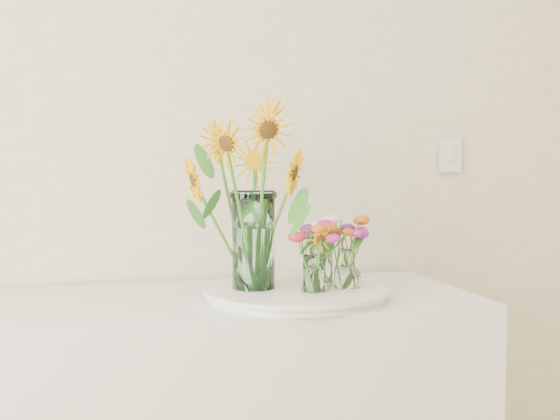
% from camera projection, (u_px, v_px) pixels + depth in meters
% --- Properties ---
extents(tray, '(0.49, 0.49, 0.02)m').
position_uv_depth(tray, '(295.00, 294.00, 1.94)').
color(tray, white).
rests_on(tray, counter).
extents(mason_jar, '(0.13, 0.13, 0.27)m').
position_uv_depth(mason_jar, '(253.00, 240.00, 1.92)').
color(mason_jar, '#BDF1EC').
rests_on(mason_jar, tray).
extents(sunflower_bouquet, '(0.69, 0.69, 0.52)m').
position_uv_depth(sunflower_bouquet, '(253.00, 196.00, 1.91)').
color(sunflower_bouquet, '#F3AE05').
rests_on(sunflower_bouquet, tray).
extents(small_vase_a, '(0.06, 0.06, 0.10)m').
position_uv_depth(small_vase_a, '(314.00, 274.00, 1.87)').
color(small_vase_a, white).
rests_on(small_vase_a, tray).
extents(wildflower_posy_a, '(0.19, 0.19, 0.19)m').
position_uv_depth(wildflower_posy_a, '(314.00, 257.00, 1.87)').
color(wildflower_posy_a, '#C95211').
rests_on(wildflower_posy_a, tray).
extents(small_vase_b, '(0.10, 0.10, 0.11)m').
position_uv_depth(small_vase_b, '(347.00, 269.00, 1.93)').
color(small_vase_b, white).
rests_on(small_vase_b, tray).
extents(wildflower_posy_b, '(0.22, 0.22, 0.20)m').
position_uv_depth(wildflower_posy_b, '(347.00, 253.00, 1.92)').
color(wildflower_posy_b, '#C95211').
rests_on(wildflower_posy_b, tray).
extents(small_vase_c, '(0.09, 0.09, 0.12)m').
position_uv_depth(small_vase_c, '(321.00, 263.00, 2.03)').
color(small_vase_c, white).
rests_on(small_vase_c, tray).
extents(wildflower_posy_c, '(0.17, 0.17, 0.21)m').
position_uv_depth(wildflower_posy_c, '(321.00, 247.00, 2.03)').
color(wildflower_posy_c, '#C95211').
rests_on(wildflower_posy_c, tray).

